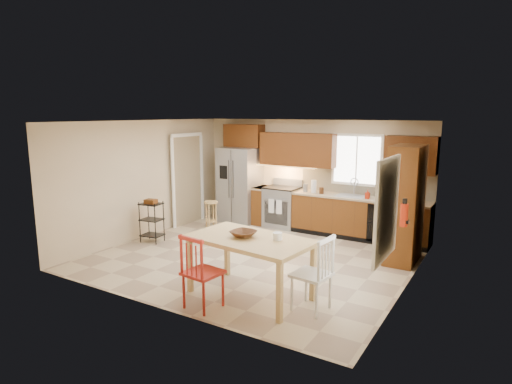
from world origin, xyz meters
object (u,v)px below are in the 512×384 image
at_px(soap_bottle, 368,194).
at_px(utility_cart, 152,222).
at_px(dining_table, 250,268).
at_px(chair_white, 312,273).
at_px(fire_extinguisher, 404,215).
at_px(bar_stool, 211,215).
at_px(pantry, 406,204).
at_px(refrigerator, 240,185).
at_px(chair_red, 203,271).
at_px(table_jar, 277,238).
at_px(table_bowl, 243,237).
at_px(range_stove, 282,208).

bearing_deg(soap_bottle, utility_cart, -147.79).
bearing_deg(dining_table, chair_white, 9.28).
height_order(fire_extinguisher, bar_stool, fire_extinguisher).
relative_size(pantry, utility_cart, 2.46).
xyz_separation_m(pantry, bar_stool, (-4.29, -0.04, -0.72)).
xyz_separation_m(refrigerator, chair_red, (2.21, -4.28, -0.39)).
relative_size(chair_white, bar_stool, 1.61).
xyz_separation_m(refrigerator, chair_white, (3.51, -3.58, -0.39)).
xyz_separation_m(refrigerator, pantry, (4.13, -0.93, 0.14)).
bearing_deg(pantry, table_jar, -114.56).
bearing_deg(chair_white, table_bowl, 98.97).
xyz_separation_m(dining_table, chair_white, (0.95, 0.05, 0.09)).
bearing_deg(refrigerator, fire_extinguisher, -24.52).
height_order(fire_extinguisher, chair_red, fire_extinguisher).
xyz_separation_m(range_stove, pantry, (2.98, -0.99, 0.59)).
xyz_separation_m(refrigerator, fire_extinguisher, (4.33, -1.98, 0.19)).
bearing_deg(table_bowl, table_jar, 12.53).
bearing_deg(bar_stool, dining_table, -26.97).
relative_size(soap_bottle, dining_table, 0.11).
xyz_separation_m(chair_red, chair_white, (1.30, 0.70, 0.00)).
relative_size(refrigerator, table_jar, 10.48).
xyz_separation_m(soap_bottle, fire_extinguisher, (1.15, -1.95, 0.10)).
xyz_separation_m(soap_bottle, utility_cart, (-3.79, -2.38, -0.57)).
xyz_separation_m(dining_table, chair_red, (-0.35, -0.65, 0.09)).
relative_size(range_stove, table_bowl, 2.55).
bearing_deg(chair_white, utility_cart, 80.38).
height_order(range_stove, pantry, pantry).
height_order(soap_bottle, table_jar, soap_bottle).
distance_m(table_jar, bar_stool, 4.06).
height_order(chair_white, table_bowl, chair_white).
height_order(range_stove, bar_stool, range_stove).
distance_m(range_stove, pantry, 3.19).
relative_size(range_stove, dining_table, 0.52).
relative_size(bar_stool, utility_cart, 0.76).
relative_size(soap_bottle, chair_red, 0.18).
bearing_deg(chair_white, dining_table, 99.28).
xyz_separation_m(chair_red, utility_cart, (-2.81, 1.87, -0.10)).
relative_size(fire_extinguisher, table_jar, 2.07).
bearing_deg(dining_table, soap_bottle, 86.44).
bearing_deg(chair_white, fire_extinguisher, -20.93).
relative_size(fire_extinguisher, chair_red, 0.34).
bearing_deg(table_jar, chair_red, -134.18).
bearing_deg(soap_bottle, chair_white, -84.78).
relative_size(chair_white, utility_cart, 1.23).
relative_size(soap_bottle, table_bowl, 0.53).
height_order(refrigerator, soap_bottle, refrigerator).
relative_size(dining_table, bar_stool, 2.74).
relative_size(fire_extinguisher, dining_table, 0.20).
height_order(table_jar, bar_stool, table_jar).
relative_size(range_stove, soap_bottle, 4.82).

